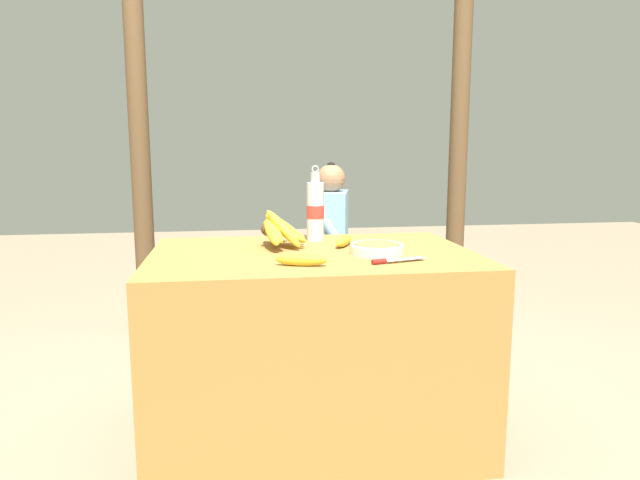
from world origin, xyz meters
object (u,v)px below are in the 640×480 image
object	(u,v)px
serving_bowl	(377,248)
loose_banana_front	(301,260)
knife	(391,260)
banana_bunch_ripe	(278,230)
water_bottle	(315,210)
banana_bunch_green	(249,258)
support_post_near	(139,125)
wooden_bench	(309,278)
seated_vendor	(323,237)
loose_banana_side	(344,241)
support_post_far	(459,126)

from	to	relation	value
serving_bowl	loose_banana_front	distance (m)	0.37
serving_bowl	knife	xyz separation A→B (m)	(0.01, -0.18, -0.01)
banana_bunch_ripe	water_bottle	size ratio (longest dim) A/B	1.00
serving_bowl	water_bottle	bearing A→B (deg)	119.36
serving_bowl	banana_bunch_green	bearing A→B (deg)	109.38
banana_bunch_green	knife	bearing A→B (deg)	-72.58
serving_bowl	knife	world-z (taller)	serving_bowl
support_post_near	wooden_bench	bearing A→B (deg)	-9.01
serving_bowl	banana_bunch_green	size ratio (longest dim) A/B	0.65
support_post_near	banana_bunch_green	bearing A→B (deg)	-13.97
serving_bowl	wooden_bench	size ratio (longest dim) A/B	0.14
banana_bunch_green	support_post_near	bearing A→B (deg)	166.03
loose_banana_front	seated_vendor	world-z (taller)	seated_vendor
banana_bunch_green	loose_banana_side	bearing A→B (deg)	-71.99
banana_bunch_green	support_post_far	world-z (taller)	support_post_far
knife	wooden_bench	world-z (taller)	knife
wooden_bench	seated_vendor	size ratio (longest dim) A/B	1.37
loose_banana_side	support_post_far	world-z (taller)	support_post_far
water_bottle	banana_bunch_green	distance (m)	1.13
water_bottle	seated_vendor	bearing A→B (deg)	79.22
support_post_near	loose_banana_side	bearing A→B (deg)	-52.22
support_post_near	banana_bunch_ripe	bearing A→B (deg)	-60.27
support_post_near	seated_vendor	bearing A→B (deg)	-9.32
banana_bunch_ripe	support_post_far	distance (m)	1.92
banana_bunch_green	wooden_bench	bearing A→B (deg)	-0.23
loose_banana_front	loose_banana_side	distance (m)	0.44
knife	support_post_near	xyz separation A→B (m)	(-1.14, 1.71, 0.54)
serving_bowl	water_bottle	xyz separation A→B (m)	(-0.20, 0.35, 0.11)
wooden_bench	support_post_far	distance (m)	1.43
support_post_near	water_bottle	bearing A→B (deg)	-51.47
loose_banana_front	support_post_near	world-z (taller)	support_post_near
loose_banana_front	loose_banana_side	world-z (taller)	same
banana_bunch_ripe	banana_bunch_green	xyz separation A→B (m)	(-0.10, 1.16, -0.35)
loose_banana_side	knife	size ratio (longest dim) A/B	0.83
water_bottle	support_post_far	bearing A→B (deg)	45.94
serving_bowl	water_bottle	distance (m)	0.42
wooden_bench	serving_bowl	bearing A→B (deg)	-85.88
support_post_near	support_post_far	size ratio (longest dim) A/B	1.00
wooden_bench	banana_bunch_green	size ratio (longest dim) A/B	4.59
loose_banana_side	banana_bunch_green	world-z (taller)	loose_banana_side
banana_bunch_green	support_post_far	size ratio (longest dim) A/B	0.12
banana_bunch_ripe	knife	bearing A→B (deg)	-45.35
support_post_far	loose_banana_side	bearing A→B (deg)	-127.81
loose_banana_side	knife	world-z (taller)	loose_banana_side
serving_bowl	support_post_near	xyz separation A→B (m)	(-1.13, 1.53, 0.53)
serving_bowl	banana_bunch_green	xyz separation A→B (m)	(-0.48, 1.36, -0.29)
banana_bunch_ripe	wooden_bench	bearing A→B (deg)	76.40
support_post_near	support_post_far	world-z (taller)	same
seated_vendor	loose_banana_front	bearing A→B (deg)	92.57
support_post_far	wooden_bench	bearing A→B (deg)	-170.99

